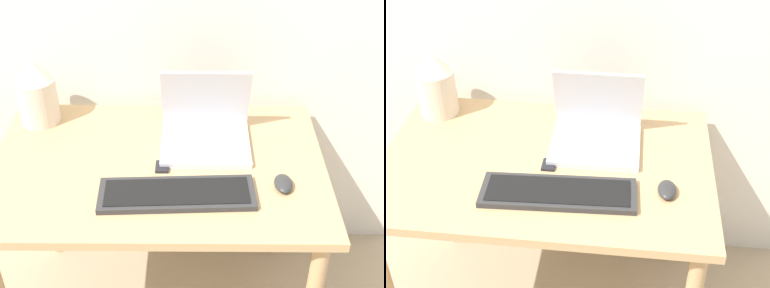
# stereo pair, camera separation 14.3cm
# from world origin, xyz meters

# --- Properties ---
(desk) EXTENTS (1.08, 0.71, 0.72)m
(desk) POSITION_xyz_m (0.00, 0.36, 0.62)
(desk) COLOR tan
(desk) RESTS_ON ground_plane
(laptop) EXTENTS (0.29, 0.25, 0.26)m
(laptop) POSITION_xyz_m (0.16, 0.48, 0.77)
(laptop) COLOR silver
(laptop) RESTS_ON desk
(keyboard) EXTENTS (0.47, 0.17, 0.02)m
(keyboard) POSITION_xyz_m (0.07, 0.19, 0.73)
(keyboard) COLOR #2D2D2D
(keyboard) RESTS_ON desk
(mouse) EXTENTS (0.06, 0.09, 0.03)m
(mouse) POSITION_xyz_m (0.39, 0.24, 0.73)
(mouse) COLOR #2D2D2D
(mouse) RESTS_ON desk
(vase) EXTENTS (0.14, 0.14, 0.24)m
(vase) POSITION_xyz_m (-0.43, 0.60, 0.83)
(vase) COLOR beige
(vase) RESTS_ON desk
(mp3_player) EXTENTS (0.04, 0.06, 0.01)m
(mp3_player) POSITION_xyz_m (0.02, 0.33, 0.72)
(mp3_player) COLOR black
(mp3_player) RESTS_ON desk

